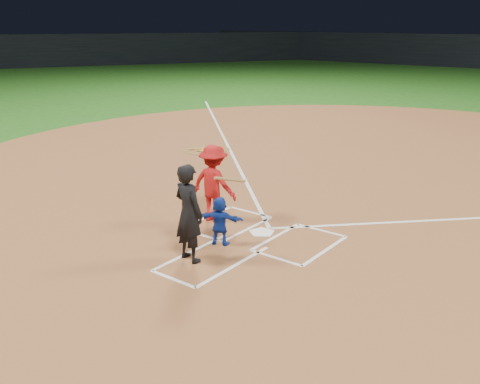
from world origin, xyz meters
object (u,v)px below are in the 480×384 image
Objects in this scene: on_deck_circle at (206,150)px; batter_at_plate at (214,183)px; catcher at (220,221)px; home_plate at (262,232)px; umpire at (189,213)px.

on_deck_circle is 0.94× the size of batter_at_plate.
on_deck_circle is 8.56m from catcher.
home_plate is 8.07m from on_deck_circle.
home_plate is at bearing -127.57° from catcher.
batter_at_plate is (4.81, -5.28, 0.90)m from on_deck_circle.
umpire reaches higher than home_plate.
batter_at_plate is (-1.00, 1.00, 0.38)m from catcher.
batter_at_plate is at bearing -64.62° from catcher.
catcher is 1.46m from batter_at_plate.
catcher is at bearing 72.06° from home_plate.
home_plate is 0.31× the size of umpire.
home_plate is at bearing -40.47° from on_deck_circle.
on_deck_circle is 1.64× the size of catcher.
umpire is 1.07× the size of batter_at_plate.
on_deck_circle is at bearing 132.32° from batter_at_plate.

